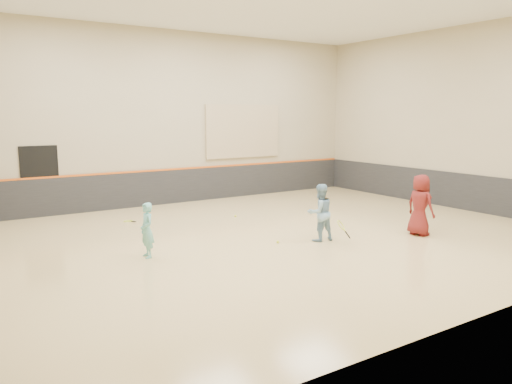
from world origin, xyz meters
TOP-DOWN VIEW (x-y plane):
  - room at (0.00, 0.00)m, footprint 15.04×12.04m
  - wainscot_back at (0.00, 5.97)m, footprint 14.90×0.04m
  - wainscot_right at (7.47, 0.00)m, footprint 0.04×11.90m
  - accent_stripe at (0.00, 5.96)m, footprint 14.90×0.03m
  - acoustic_panel at (2.80, 5.95)m, footprint 3.20×0.08m
  - doorway at (-4.50, 5.98)m, footprint 1.10×0.05m
  - girl at (-3.37, 0.02)m, footprint 0.31×0.46m
  - instructor at (0.79, -0.95)m, footprint 0.76×0.62m
  - young_man at (3.37, -1.92)m, footprint 0.53×0.79m
  - held_racket at (1.18, -1.30)m, footprint 0.42×0.42m
  - spare_racket at (-2.50, 3.88)m, footprint 0.61×0.61m
  - ball_under_racket at (-0.24, -0.58)m, footprint 0.07×0.07m
  - ball_in_hand at (3.52, -2.06)m, footprint 0.07×0.07m
  - ball_beside_spare at (0.49, 2.69)m, footprint 0.07×0.07m

SIDE VIEW (x-z plane):
  - ball_under_racket at x=-0.24m, z-range 0.00..0.07m
  - ball_beside_spare at x=0.49m, z-range 0.00..0.07m
  - spare_racket at x=-2.50m, z-range 0.00..0.07m
  - held_racket at x=1.18m, z-range 0.14..0.69m
  - wainscot_back at x=0.00m, z-range 0.00..1.20m
  - wainscot_right at x=7.47m, z-range 0.00..1.20m
  - girl at x=-3.37m, z-range 0.00..1.23m
  - instructor at x=0.79m, z-range 0.00..1.44m
  - young_man at x=3.37m, z-range 0.00..1.60m
  - room at x=0.00m, z-range -2.30..3.92m
  - ball_in_hand at x=3.52m, z-range 0.98..1.04m
  - doorway at x=-4.50m, z-range 0.00..2.20m
  - accent_stripe at x=0.00m, z-range 1.19..1.25m
  - acoustic_panel at x=2.80m, z-range 1.50..3.50m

